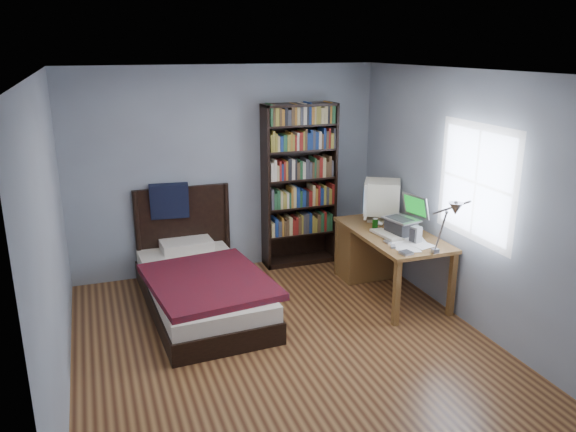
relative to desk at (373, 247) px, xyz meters
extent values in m
plane|color=#4A2615|center=(-1.50, -1.10, -0.41)|extent=(4.20, 4.20, 0.00)
plane|color=white|center=(-1.50, -1.10, 2.09)|extent=(4.20, 4.20, 0.00)
cube|color=#9DAAB8|center=(-1.50, 1.00, 0.84)|extent=(3.80, 0.04, 2.50)
cube|color=#9DAAB8|center=(-1.50, -3.20, 0.84)|extent=(3.80, 0.04, 2.50)
cube|color=#9DAAB8|center=(-3.40, -1.10, 0.84)|extent=(0.04, 4.20, 2.50)
cube|color=#9DAAB8|center=(0.40, -1.10, 0.84)|extent=(0.04, 4.20, 2.50)
cube|color=white|center=(0.38, -1.25, 1.04)|extent=(0.01, 1.14, 1.14)
cube|color=white|center=(0.38, -1.25, 1.04)|extent=(0.01, 1.00, 1.00)
cube|color=brown|center=(0.00, -0.41, 0.30)|extent=(0.75, 1.49, 0.04)
cube|color=brown|center=(-0.32, -1.11, -0.07)|extent=(0.06, 0.06, 0.69)
cube|color=brown|center=(0.32, -1.11, -0.07)|extent=(0.06, 0.06, 0.69)
cube|color=brown|center=(-0.32, 0.29, -0.07)|extent=(0.06, 0.06, 0.69)
cube|color=brown|center=(0.32, 0.29, -0.07)|extent=(0.06, 0.06, 0.69)
cube|color=brown|center=(0.00, 0.12, -0.07)|extent=(0.69, 0.40, 0.68)
cube|color=beige|center=(0.07, 0.04, 0.33)|extent=(0.34, 0.32, 0.03)
cylinder|color=beige|center=(0.07, 0.04, 0.38)|extent=(0.10, 0.10, 0.06)
cube|color=beige|center=(0.10, 0.04, 0.60)|extent=(0.54, 0.53, 0.38)
cube|color=beige|center=(-0.10, 0.04, 0.60)|extent=(0.23, 0.36, 0.40)
cube|color=#468EFF|center=(-0.11, 0.04, 0.60)|extent=(0.16, 0.26, 0.26)
cube|color=#2D2D30|center=(0.05, -0.50, 0.40)|extent=(0.30, 0.33, 0.16)
cube|color=silver|center=(0.05, -0.50, 0.49)|extent=(0.34, 0.41, 0.02)
cube|color=#2D2D30|center=(0.03, -0.50, 0.50)|extent=(0.23, 0.31, 0.00)
cube|color=silver|center=(0.22, -0.50, 0.62)|extent=(0.16, 0.37, 0.25)
cube|color=#0CBF26|center=(0.21, -0.50, 0.62)|extent=(0.12, 0.30, 0.20)
cube|color=#99999E|center=(0.08, -1.12, 0.34)|extent=(0.07, 0.05, 0.04)
cylinder|color=#99999E|center=(0.08, -1.19, 0.57)|extent=(0.02, 0.15, 0.42)
cylinder|color=#99999E|center=(0.00, -1.42, 0.87)|extent=(0.18, 0.35, 0.21)
cone|color=#99999E|center=(-0.08, -1.59, 0.92)|extent=(0.13, 0.13, 0.11)
cube|color=beige|center=(-0.12, -0.50, 0.33)|extent=(0.21, 0.43, 0.04)
cube|color=gray|center=(0.06, -0.79, 0.41)|extent=(0.11, 0.11, 0.18)
cylinder|color=#083907|center=(-0.12, -0.23, 0.37)|extent=(0.06, 0.06, 0.11)
ellipsoid|color=silver|center=(-0.01, -0.13, 0.34)|extent=(0.07, 0.12, 0.04)
cube|color=silver|center=(-0.22, -0.70, 0.33)|extent=(0.05, 0.10, 0.02)
cube|color=gray|center=(-0.23, -0.84, 0.33)|extent=(0.08, 0.10, 0.02)
cube|color=gray|center=(-0.21, -1.05, 0.33)|extent=(0.12, 0.12, 0.02)
cube|color=black|center=(-1.07, 0.84, 0.61)|extent=(0.03, 0.30, 2.04)
cube|color=black|center=(-0.18, 0.84, 0.61)|extent=(0.03, 0.30, 2.04)
cube|color=black|center=(-0.63, 0.84, 1.61)|extent=(0.92, 0.30, 0.03)
cube|color=black|center=(-0.63, 0.84, -0.38)|extent=(0.92, 0.30, 0.06)
cube|color=black|center=(-0.63, 0.98, 0.61)|extent=(0.92, 0.02, 2.04)
cube|color=olive|center=(-0.63, 0.82, 0.64)|extent=(0.84, 0.22, 1.84)
cube|color=black|center=(-2.08, -0.05, -0.30)|extent=(1.19, 2.21, 0.22)
cube|color=white|center=(-2.08, -0.05, -0.11)|extent=(1.14, 2.15, 0.16)
cube|color=maroon|center=(-2.05, -0.32, 0.00)|extent=(1.30, 1.53, 0.07)
cube|color=white|center=(-2.08, 0.78, 0.02)|extent=(0.61, 0.41, 0.12)
cube|color=black|center=(-2.08, 0.96, 0.14)|extent=(1.14, 0.05, 1.10)
cylinder|color=black|center=(-2.62, 0.94, 0.14)|extent=(0.06, 0.06, 1.10)
cylinder|color=black|center=(-1.54, 0.94, 0.14)|extent=(0.06, 0.06, 1.10)
cube|color=black|center=(-2.23, 0.93, 0.54)|extent=(0.46, 0.20, 0.43)
camera|label=1|loc=(-3.07, -5.54, 2.29)|focal=35.00mm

